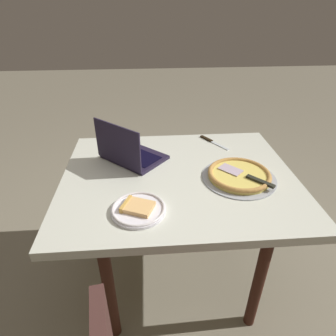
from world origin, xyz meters
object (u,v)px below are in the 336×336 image
(laptop, at_px, (129,153))
(pizza_tray, at_px, (239,175))
(dining_table, at_px, (179,187))
(pizza_plate, at_px, (138,209))
(table_knife, at_px, (211,141))

(laptop, distance_m, pizza_tray, 0.61)
(dining_table, height_order, pizza_plate, pizza_plate)
(pizza_plate, xyz_separation_m, pizza_tray, (0.51, 0.22, 0.01))
(dining_table, height_order, pizza_tray, pizza_tray)
(dining_table, bearing_deg, pizza_tray, -10.53)
(pizza_plate, bearing_deg, pizza_tray, 23.31)
(pizza_plate, bearing_deg, table_knife, 54.80)
(table_knife, bearing_deg, pizza_plate, -125.20)
(pizza_tray, bearing_deg, pizza_plate, -156.69)
(dining_table, distance_m, pizza_tray, 0.32)
(dining_table, relative_size, laptop, 2.97)
(laptop, distance_m, table_knife, 0.55)
(table_knife, bearing_deg, pizza_tray, -82.84)
(pizza_plate, distance_m, pizza_tray, 0.56)
(pizza_plate, relative_size, pizza_tray, 0.64)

